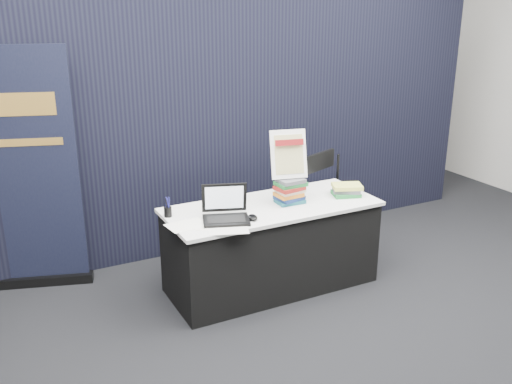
% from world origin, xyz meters
% --- Properties ---
extents(floor, '(8.00, 8.00, 0.00)m').
position_xyz_m(floor, '(0.00, 0.00, 0.00)').
color(floor, black).
rests_on(floor, ground).
extents(wall_back, '(8.00, 0.02, 3.50)m').
position_xyz_m(wall_back, '(0.00, 4.00, 1.75)').
color(wall_back, '#B4B0AA').
rests_on(wall_back, floor).
extents(drape_partition, '(6.00, 0.08, 2.40)m').
position_xyz_m(drape_partition, '(0.00, 1.60, 1.20)').
color(drape_partition, black).
rests_on(drape_partition, floor).
extents(display_table, '(1.80, 0.75, 0.75)m').
position_xyz_m(display_table, '(0.00, 0.55, 0.38)').
color(display_table, black).
rests_on(display_table, floor).
extents(laptop, '(0.42, 0.39, 0.27)m').
position_xyz_m(laptop, '(-0.49, 0.44, 0.81)').
color(laptop, black).
rests_on(laptop, display_table).
extents(mouse, '(0.10, 0.13, 0.04)m').
position_xyz_m(mouse, '(-0.29, 0.33, 0.77)').
color(mouse, black).
rests_on(mouse, display_table).
extents(brochure_left, '(0.32, 0.24, 0.00)m').
position_xyz_m(brochure_left, '(-0.79, 0.46, 0.75)').
color(brochure_left, white).
rests_on(brochure_left, display_table).
extents(brochure_mid, '(0.34, 0.32, 0.00)m').
position_xyz_m(brochure_mid, '(-0.61, 0.33, 0.75)').
color(brochure_mid, white).
rests_on(brochure_mid, display_table).
extents(brochure_right, '(0.35, 0.30, 0.00)m').
position_xyz_m(brochure_right, '(-0.55, 0.24, 0.75)').
color(brochure_right, silver).
rests_on(brochure_right, display_table).
extents(pen_cup, '(0.08, 0.08, 0.08)m').
position_xyz_m(pen_cup, '(-0.86, 0.70, 0.79)').
color(pen_cup, black).
rests_on(pen_cup, display_table).
extents(book_stack_tall, '(0.24, 0.19, 0.22)m').
position_xyz_m(book_stack_tall, '(0.16, 0.53, 0.86)').
color(book_stack_tall, '#18545E').
rests_on(book_stack_tall, display_table).
extents(book_stack_short, '(0.29, 0.26, 0.10)m').
position_xyz_m(book_stack_short, '(0.71, 0.48, 0.80)').
color(book_stack_short, '#1E7232').
rests_on(book_stack_short, display_table).
extents(info_sign, '(0.32, 0.19, 0.42)m').
position_xyz_m(info_sign, '(0.16, 0.56, 1.16)').
color(info_sign, black).
rests_on(info_sign, book_stack_tall).
extents(pullup_banner, '(0.86, 0.36, 2.06)m').
position_xyz_m(pullup_banner, '(-1.79, 1.50, 0.91)').
color(pullup_banner, black).
rests_on(pullup_banner, floor).
extents(stacking_chair, '(0.58, 0.59, 1.00)m').
position_xyz_m(stacking_chair, '(0.79, 0.85, 0.55)').
color(stacking_chair, black).
rests_on(stacking_chair, floor).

